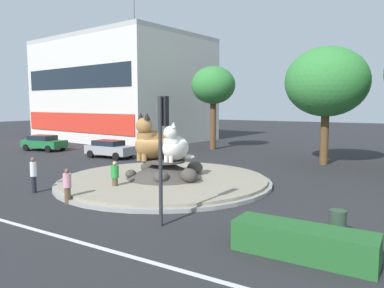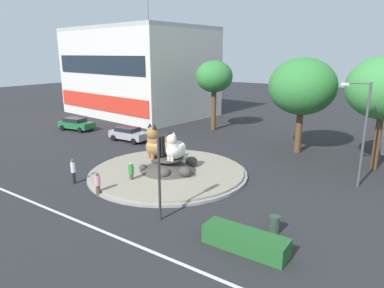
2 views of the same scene
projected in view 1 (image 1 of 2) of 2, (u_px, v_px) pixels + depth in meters
The scene contains 16 objects.
ground_plane at pixel (165, 183), 20.74m from camera, with size 160.00×160.00×0.00m, color #28282B.
lane_centreline at pixel (24, 226), 13.35m from camera, with size 112.00×0.20×0.01m, color silver.
roundabout_island at pixel (165, 177), 20.70m from camera, with size 11.90×11.90×1.33m.
cat_statue_tabby at pixel (151, 142), 20.62m from camera, with size 2.05×2.74×2.62m.
cat_statue_white at pixel (175, 147), 20.13m from camera, with size 1.34×2.13×2.15m.
traffic_light_mast at pixel (162, 136), 13.17m from camera, with size 0.33×0.46×4.69m.
shophouse_block at pixel (122, 90), 46.84m from camera, with size 21.75×16.21×16.50m.
clipped_hedge_strip at pixel (303, 242), 10.65m from camera, with size 4.03×1.20×0.90m, color #235B28.
second_tree_near_tower at pixel (327, 82), 26.55m from camera, with size 5.89×5.89×8.54m.
third_tree_left at pixel (213, 86), 35.80m from camera, with size 4.28×4.28×8.10m.
pedestrian_pink_shirt at pixel (67, 185), 16.34m from camera, with size 0.36×0.36×1.58m.
pedestrian_white_shirt at pixel (34, 174), 18.39m from camera, with size 0.31×0.31×1.79m.
pedestrian_green_shirt at pixel (115, 176), 18.57m from camera, with size 0.39×0.39×1.57m.
sedan_on_far_lane at pixel (110, 149), 30.49m from camera, with size 4.27×2.05×1.45m.
hatchback_near_shophouse at pixel (44, 142), 35.33m from camera, with size 4.42×2.48×1.47m.
litter_bin at pixel (337, 223), 12.29m from camera, with size 0.56×0.56×0.90m.
Camera 1 is at (11.99, -16.56, 4.40)m, focal length 34.52 mm.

